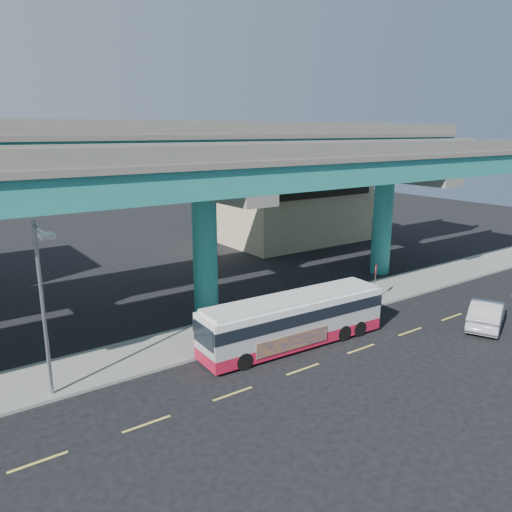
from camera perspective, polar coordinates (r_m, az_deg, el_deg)
ground at (r=24.86m, az=4.94°, el=-12.51°), size 120.00×120.00×0.00m
sidewalk at (r=28.85m, az=-2.18°, el=-8.40°), size 70.00×4.00×0.15m
lane_markings at (r=24.66m, az=5.40°, el=-12.75°), size 58.00×0.12×0.01m
viaduct at (r=29.81m, az=-6.19°, el=10.23°), size 52.00×12.40×11.70m
building_beige at (r=51.97m, az=3.92°, el=5.67°), size 14.00×10.23×7.00m
transit_bus at (r=26.59m, az=4.35°, el=-7.14°), size 10.76×2.76×2.73m
sedan at (r=32.19m, az=24.87°, el=-5.94°), size 5.41×6.16×1.60m
street_lamp at (r=21.58m, az=-23.11°, el=-3.36°), size 0.50×2.47×7.54m
stop_sign at (r=33.54m, az=13.52°, el=-2.06°), size 0.64×0.47×2.57m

